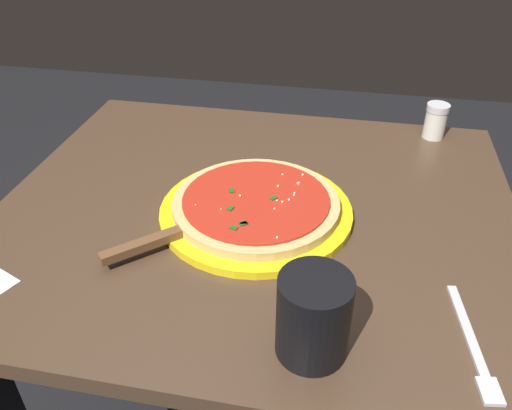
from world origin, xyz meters
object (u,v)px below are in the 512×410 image
pizza (256,203)px  pizza_server (168,237)px  serving_plate (256,211)px  parmesan_shaker (436,121)px  fork (473,347)px  cup_tall_drink (313,317)px

pizza → pizza_server: size_ratio=1.44×
serving_plate → parmesan_shaker: bearing=-131.7°
parmesan_shaker → fork: bearing=90.2°
pizza → pizza_server: (0.11, 0.11, -0.00)m
serving_plate → cup_tall_drink: cup_tall_drink is taller
serving_plate → pizza: (-0.00, 0.00, 0.02)m
cup_tall_drink → fork: (-0.20, -0.04, -0.05)m
cup_tall_drink → parmesan_shaker: cup_tall_drink is taller
serving_plate → cup_tall_drink: (-0.12, 0.26, 0.05)m
pizza → parmesan_shaker: 0.47m
serving_plate → cup_tall_drink: bearing=114.4°
pizza_server → fork: size_ratio=1.02×
serving_plate → fork: bearing=144.5°
serving_plate → pizza_server: (0.11, 0.11, 0.01)m
fork → serving_plate: bearing=-35.5°
serving_plate → parmesan_shaker: size_ratio=4.31×
pizza_server → cup_tall_drink: size_ratio=1.72×
pizza_server → parmesan_shaker: bearing=-133.0°
cup_tall_drink → parmesan_shaker: size_ratio=1.50×
fork → parmesan_shaker: size_ratio=2.52×
pizza → cup_tall_drink: 0.29m
serving_plate → parmesan_shaker: (-0.31, -0.35, 0.03)m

